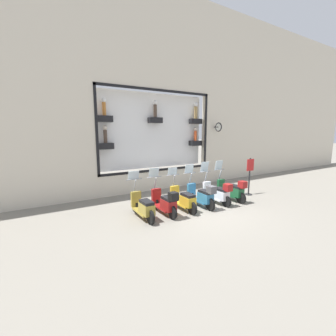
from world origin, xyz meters
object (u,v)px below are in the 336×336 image
Objects in this scene: scooter_white_1 at (218,193)px; scooter_teal_2 at (202,196)px; scooter_green_0 at (232,190)px; scooter_yellow_3 at (184,199)px; scooter_red_4 at (165,202)px; shop_sign_post at (250,175)px; scooter_olive_5 at (143,207)px.

scooter_white_1 is 0.84m from scooter_teal_2.
scooter_teal_2 is (-0.00, 1.68, 0.00)m from scooter_green_0.
scooter_yellow_3 is 0.84m from scooter_red_4.
shop_sign_post reaches higher than scooter_green_0.
scooter_yellow_3 is 1.68m from scooter_olive_5.
scooter_teal_2 is (0.00, 0.84, 0.01)m from scooter_white_1.
scooter_red_4 is at bearing 89.95° from scooter_white_1.
scooter_yellow_3 is at bearing -85.79° from scooter_red_4.
scooter_red_4 is 1.02× the size of shop_sign_post.
scooter_green_0 is 1.00× the size of scooter_red_4.
scooter_teal_2 is 0.84m from scooter_yellow_3.
scooter_yellow_3 is at bearing 85.91° from scooter_teal_2.
scooter_green_0 is 1.47m from shop_sign_post.
scooter_teal_2 is 1.00× the size of scooter_yellow_3.
scooter_red_4 is at bearing 90.04° from scooter_green_0.
shop_sign_post is (0.25, -2.21, 0.50)m from scooter_white_1.
scooter_yellow_3 is at bearing 87.82° from scooter_white_1.
scooter_white_1 is 1.00× the size of scooter_teal_2.
scooter_white_1 is 1.00× the size of scooter_yellow_3.
shop_sign_post is at bearing -85.38° from scooter_teal_2.
scooter_red_4 reaches higher than scooter_yellow_3.
scooter_red_4 reaches higher than scooter_olive_5.
scooter_green_0 is 1.00× the size of scooter_olive_5.
scooter_yellow_3 is 1.02× the size of shop_sign_post.
scooter_green_0 is 3.36m from scooter_red_4.
scooter_yellow_3 is (0.06, 1.68, -0.04)m from scooter_white_1.
scooter_green_0 is 1.00× the size of scooter_teal_2.
scooter_red_4 is 4.76m from shop_sign_post.
scooter_red_4 is at bearing 90.06° from scooter_teal_2.
scooter_yellow_3 is at bearing 88.64° from scooter_green_0.
scooter_white_1 is 3.36m from scooter_olive_5.
scooter_red_4 is (-0.06, 0.84, 0.04)m from scooter_yellow_3.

